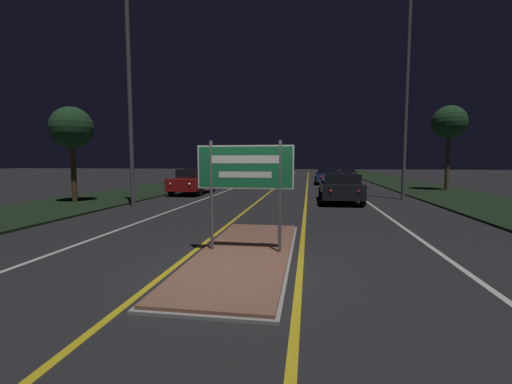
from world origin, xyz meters
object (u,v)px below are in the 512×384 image
object	(u,v)px
highway_sign	(245,173)
car_receding_2	(347,172)
car_approaching_1	(241,173)
car_receding_0	(340,187)
streetlight_left_near	(128,55)
car_receding_1	(327,175)
streetlight_right_near	(408,47)
car_approaching_0	(193,181)

from	to	relation	value
highway_sign	car_receding_2	size ratio (longest dim) A/B	0.54
car_approaching_1	car_receding_0	bearing A→B (deg)	-64.89
highway_sign	car_receding_0	distance (m)	10.46
streetlight_left_near	car_receding_1	size ratio (longest dim) A/B	2.37
streetlight_right_near	car_receding_1	bearing A→B (deg)	105.89
car_receding_1	car_approaching_1	bearing A→B (deg)	150.49
car_receding_1	streetlight_right_near	bearing A→B (deg)	-74.11
highway_sign	car_approaching_0	size ratio (longest dim) A/B	0.53
streetlight_left_near	car_receding_1	world-z (taller)	streetlight_left_near
car_receding_0	car_receding_2	distance (m)	23.72
car_receding_0	car_receding_2	xyz separation A→B (m)	(2.76, 23.56, 0.01)
car_receding_1	car_receding_2	size ratio (longest dim) A/B	0.98
car_receding_1	car_approaching_0	distance (m)	13.43
streetlight_right_near	car_receding_2	size ratio (longest dim) A/B	2.60
car_receding_1	car_approaching_1	size ratio (longest dim) A/B	1.00
streetlight_left_near	streetlight_right_near	distance (m)	13.48
car_receding_0	streetlight_right_near	bearing A→B (deg)	26.91
highway_sign	car_approaching_1	xyz separation A→B (m)	(-5.74, 28.33, -1.07)
highway_sign	streetlight_left_near	xyz separation A→B (m)	(-6.28, 6.78, 4.69)
car_receding_0	car_approaching_0	world-z (taller)	car_approaching_0
car_receding_0	car_receding_1	distance (m)	13.46
streetlight_right_near	highway_sign	bearing A→B (deg)	-117.91
car_approaching_0	car_approaching_1	size ratio (longest dim) A/B	1.03
streetlight_left_near	car_approaching_1	world-z (taller)	streetlight_left_near
car_receding_2	highway_sign	bearing A→B (deg)	-99.49
streetlight_right_near	car_approaching_1	size ratio (longest dim) A/B	2.63
car_receding_0	car_approaching_1	distance (m)	20.24
car_receding_0	car_approaching_0	xyz separation A→B (m)	(-8.59, 3.15, 0.05)
streetlight_left_near	car_receding_0	world-z (taller)	streetlight_left_near
streetlight_left_near	car_receding_2	world-z (taller)	streetlight_left_near
highway_sign	streetlight_left_near	size ratio (longest dim) A/B	0.23
highway_sign	streetlight_right_near	bearing A→B (deg)	62.09
streetlight_right_near	car_approaching_1	xyz separation A→B (m)	(-11.94, 16.62, -7.04)
car_receding_0	car_approaching_0	size ratio (longest dim) A/B	0.98
highway_sign	car_approaching_1	distance (m)	28.93
car_receding_1	car_approaching_1	world-z (taller)	car_receding_1
streetlight_right_near	car_approaching_1	distance (m)	21.64
car_receding_2	car_approaching_0	bearing A→B (deg)	-119.08
streetlight_left_near	car_approaching_1	xyz separation A→B (m)	(0.54, 21.55, -5.76)
car_receding_2	car_receding_0	bearing A→B (deg)	-96.69
streetlight_right_near	car_receding_0	bearing A→B (deg)	-153.09
car_receding_0	streetlight_left_near	bearing A→B (deg)	-160.53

